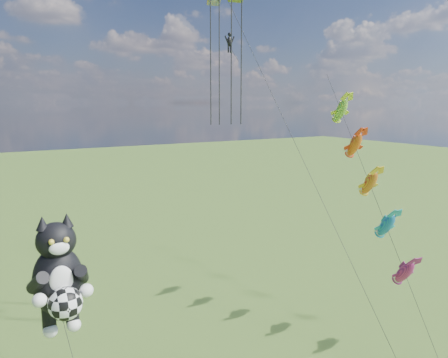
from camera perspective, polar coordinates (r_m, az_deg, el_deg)
cat_kite_rig at (r=23.27m, az=-20.74°, el=-11.80°), size 2.93×4.34×11.52m
fish_windsock_rig at (r=34.54m, az=18.51°, el=-0.61°), size 4.06×15.50×19.27m
parafoil_rig at (r=32.16m, az=1.21°, el=16.56°), size 4.30×17.18×26.35m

